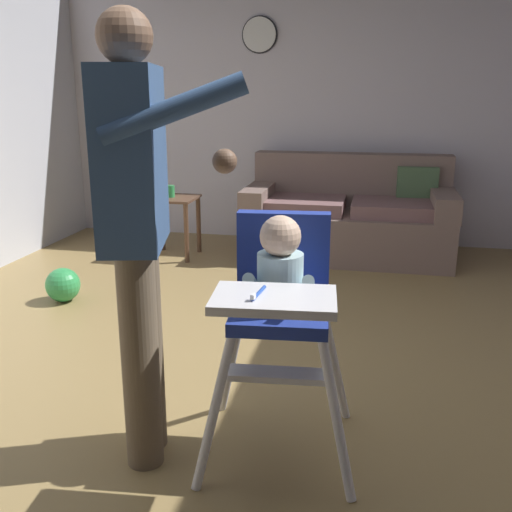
% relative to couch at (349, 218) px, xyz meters
% --- Properties ---
extents(ground, '(6.15, 7.58, 0.10)m').
position_rel_couch_xyz_m(ground, '(-0.48, -2.50, -0.38)').
color(ground, '#967A49').
extents(wall_far, '(5.35, 0.06, 2.69)m').
position_rel_couch_xyz_m(wall_far, '(-0.48, 0.52, 1.01)').
color(wall_far, silver).
rests_on(wall_far, ground).
extents(couch, '(1.75, 0.86, 0.86)m').
position_rel_couch_xyz_m(couch, '(0.00, 0.00, 0.00)').
color(couch, '#78625A').
rests_on(couch, ground).
extents(high_chair, '(0.66, 0.77, 0.97)m').
position_rel_couch_xyz_m(high_chair, '(-0.10, -3.00, 0.34)').
color(high_chair, white).
rests_on(high_chair, ground).
extents(adult_standing, '(0.59, 0.50, 1.66)m').
position_rel_couch_xyz_m(adult_standing, '(-0.61, -3.13, 0.61)').
color(adult_standing, brown).
rests_on(adult_standing, ground).
extents(toy_ball, '(0.23, 0.23, 0.23)m').
position_rel_couch_xyz_m(toy_ball, '(-1.84, -1.60, -0.22)').
color(toy_ball, green).
rests_on(toy_ball, ground).
extents(side_table, '(0.40, 0.40, 0.52)m').
position_rel_couch_xyz_m(side_table, '(-1.48, -0.35, 0.05)').
color(side_table, brown).
rests_on(side_table, ground).
extents(sippy_cup, '(0.07, 0.07, 0.10)m').
position_rel_couch_xyz_m(sippy_cup, '(-1.50, -0.35, 0.24)').
color(sippy_cup, green).
rests_on(sippy_cup, side_table).
extents(wall_clock, '(0.33, 0.04, 0.33)m').
position_rel_couch_xyz_m(wall_clock, '(-0.89, 0.48, 1.55)').
color(wall_clock, white).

